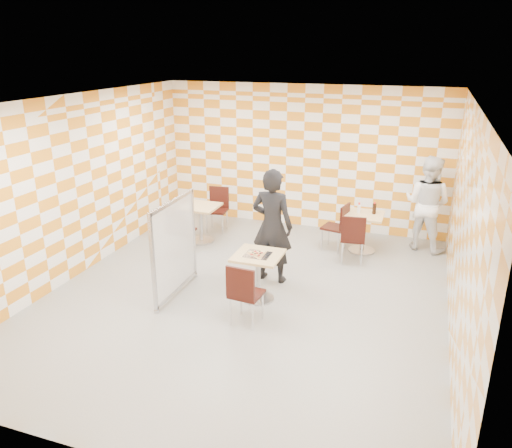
# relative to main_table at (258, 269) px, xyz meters

# --- Properties ---
(room_shell) EXTENTS (7.00, 7.00, 7.00)m
(room_shell) POSITION_rel_main_table_xyz_m (-0.21, 0.56, 0.99)
(room_shell) COLOR gray
(room_shell) RESTS_ON ground
(main_table) EXTENTS (0.70, 0.70, 0.75)m
(main_table) POSITION_rel_main_table_xyz_m (0.00, 0.00, 0.00)
(main_table) COLOR #D7B374
(main_table) RESTS_ON ground
(second_table) EXTENTS (0.70, 0.70, 0.75)m
(second_table) POSITION_rel_main_table_xyz_m (1.26, 2.46, 0.00)
(second_table) COLOR #D7B374
(second_table) RESTS_ON ground
(empty_table) EXTENTS (0.70, 0.70, 0.75)m
(empty_table) POSITION_rel_main_table_xyz_m (-1.87, 1.92, 0.00)
(empty_table) COLOR #D7B374
(empty_table) RESTS_ON ground
(chair_main_front) EXTENTS (0.46, 0.47, 0.92)m
(chair_main_front) POSITION_rel_main_table_xyz_m (0.07, -0.80, 0.04)
(chair_main_front) COLOR black
(chair_main_front) RESTS_ON ground
(chair_second_front) EXTENTS (0.47, 0.48, 0.92)m
(chair_second_front) POSITION_rel_main_table_xyz_m (1.16, 1.81, 0.04)
(chair_second_front) COLOR black
(chair_second_front) RESTS_ON ground
(chair_second_side) EXTENTS (0.51, 0.50, 0.92)m
(chair_second_side) POSITION_rel_main_table_xyz_m (0.81, 2.36, 0.04)
(chair_second_side) COLOR black
(chair_second_side) RESTS_ON ground
(chair_empty_near) EXTENTS (0.42, 0.43, 0.92)m
(chair_empty_near) POSITION_rel_main_table_xyz_m (-1.93, 1.15, 0.04)
(chair_empty_near) COLOR black
(chair_empty_near) RESTS_ON ground
(chair_empty_far) EXTENTS (0.46, 0.47, 0.92)m
(chair_empty_far) POSITION_rel_main_table_xyz_m (-1.81, 2.66, 0.04)
(chair_empty_far) COLOR black
(chair_empty_far) RESTS_ON ground
(partition) EXTENTS (0.08, 1.38, 1.55)m
(partition) POSITION_rel_main_table_xyz_m (-1.27, -0.25, 0.28)
(partition) COLOR white
(partition) RESTS_ON ground
(man_dark) EXTENTS (0.73, 0.51, 1.91)m
(man_dark) POSITION_rel_main_table_xyz_m (-0.01, 0.73, 0.44)
(man_dark) COLOR black
(man_dark) RESTS_ON ground
(man_white) EXTENTS (1.07, 0.96, 1.82)m
(man_white) POSITION_rel_main_table_xyz_m (2.34, 3.00, 0.40)
(man_white) COLOR white
(man_white) RESTS_ON ground
(pizza_on_foil) EXTENTS (0.40, 0.40, 0.04)m
(pizza_on_foil) POSITION_rel_main_table_xyz_m (-0.00, -0.02, 0.26)
(pizza_on_foil) COLOR silver
(pizza_on_foil) RESTS_ON main_table
(sport_bottle) EXTENTS (0.06, 0.06, 0.20)m
(sport_bottle) POSITION_rel_main_table_xyz_m (1.14, 2.51, 0.33)
(sport_bottle) COLOR white
(sport_bottle) RESTS_ON second_table
(soda_bottle) EXTENTS (0.07, 0.07, 0.23)m
(soda_bottle) POSITION_rel_main_table_xyz_m (1.42, 2.53, 0.34)
(soda_bottle) COLOR black
(soda_bottle) RESTS_ON second_table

